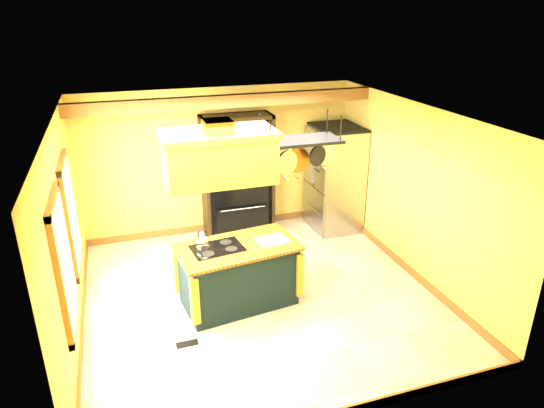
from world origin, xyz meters
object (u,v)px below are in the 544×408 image
range_hood (219,155)px  refrigerator (334,180)px  pot_rack (300,148)px  hutch (238,188)px  kitchen_island (238,274)px

range_hood → refrigerator: 3.52m
pot_rack → refrigerator: 2.79m
pot_rack → hutch: 2.72m
range_hood → pot_rack: bearing=0.6°
pot_rack → hutch: size_ratio=0.52×
pot_rack → hutch: (-0.30, 2.33, -1.37)m
kitchen_island → refrigerator: refrigerator is taller
hutch → kitchen_island: bearing=-104.6°
pot_rack → refrigerator: size_ratio=0.60×
hutch → pot_rack: bearing=-82.7°
kitchen_island → range_hood: 1.79m
kitchen_island → range_hood: (-0.20, -0.00, 1.78)m
hutch → range_hood: bearing=-109.0°
range_hood → pot_rack: (1.10, 0.01, -0.01)m
refrigerator → kitchen_island: bearing=-140.5°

